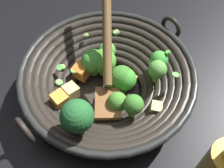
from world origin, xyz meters
name	(u,v)px	position (x,y,z in m)	size (l,w,h in m)	color
ground_plane	(108,93)	(0.00, 0.00, 0.00)	(4.00, 4.00, 0.00)	black
wok	(108,79)	(0.00, 0.00, 0.05)	(0.36, 0.37, 0.22)	black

